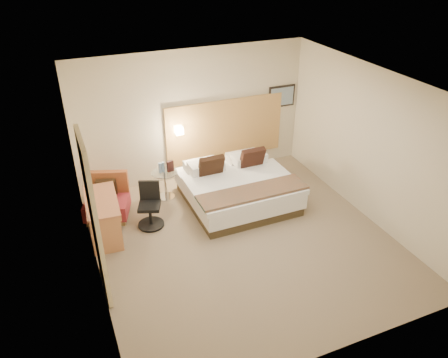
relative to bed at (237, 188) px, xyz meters
name	(u,v)px	position (x,y,z in m)	size (l,w,h in m)	color
floor	(243,240)	(-0.40, -1.15, -0.32)	(4.80, 5.00, 0.02)	#7D6B54
ceiling	(248,85)	(-0.40, -1.15, 2.40)	(4.80, 5.00, 0.02)	silver
wall_back	(193,116)	(-0.40, 1.36, 1.04)	(4.80, 0.02, 2.70)	beige
wall_front	(343,271)	(-0.40, -3.66, 1.04)	(4.80, 0.02, 2.70)	beige
wall_left	(86,203)	(-2.81, -1.15, 1.04)	(0.02, 5.00, 2.70)	beige
wall_right	(371,145)	(2.01, -1.15, 1.04)	(0.02, 5.00, 2.70)	beige
headboard_panel	(225,129)	(0.30, 1.32, 0.64)	(2.60, 0.04, 1.30)	tan
art_frame	(282,96)	(1.62, 1.33, 1.19)	(0.62, 0.03, 0.47)	black
art_canvas	(282,97)	(1.62, 1.31, 1.19)	(0.54, 0.01, 0.39)	#768DA2
lamp_arm	(178,129)	(-0.75, 1.27, 0.84)	(0.02, 0.02, 0.12)	silver
lamp_shade	(179,130)	(-0.75, 1.21, 0.84)	(0.15, 0.15, 0.15)	#FFEDC6
curtain	(94,219)	(-2.76, -1.40, 0.91)	(0.06, 0.90, 2.42)	beige
bottle_a	(160,168)	(-1.31, 0.71, 0.35)	(0.06, 0.06, 0.20)	#88ADD2
bottle_b	(163,167)	(-1.24, 0.73, 0.35)	(0.06, 0.06, 0.20)	#85AFCE
menu_folder	(170,166)	(-1.11, 0.69, 0.36)	(0.13, 0.05, 0.22)	black
bed	(237,188)	(0.00, 0.00, 0.00)	(2.02, 1.93, 0.96)	#3E321F
lounge_chair	(107,200)	(-2.38, 0.49, 0.01)	(0.94, 0.88, 0.80)	tan
side_table	(165,183)	(-1.23, 0.69, 0.00)	(0.59, 0.59, 0.56)	silver
desk	(104,207)	(-2.51, -0.10, 0.25)	(0.60, 1.17, 0.71)	#BB6E49
desk_chair	(150,208)	(-1.73, -0.10, 0.02)	(0.60, 0.60, 0.82)	black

